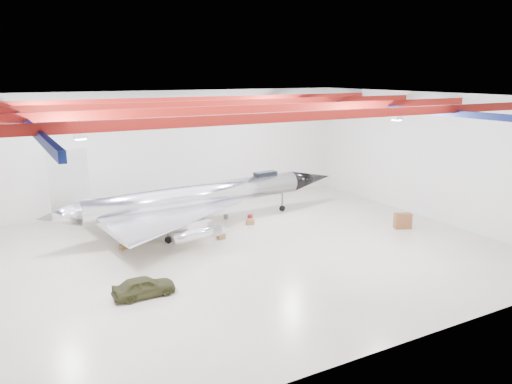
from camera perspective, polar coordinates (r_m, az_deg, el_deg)
floor at (r=35.76m, az=-3.87°, el=-7.16°), size 40.00×40.00×0.00m
wall_back at (r=48.04m, az=-11.61°, el=4.71°), size 40.00×0.00×40.00m
wall_right at (r=46.18m, az=19.16°, el=3.89°), size 0.00×30.00×30.00m
ceiling at (r=33.52m, az=-4.16°, el=10.73°), size 40.00×40.00×0.00m
ceiling_structure at (r=33.56m, az=-4.14°, el=9.58°), size 39.50×29.50×1.08m
jet_aircraft at (r=41.54m, az=-6.67°, el=-0.78°), size 27.13×16.76×7.40m
jeep at (r=29.86m, az=-12.69°, el=-10.50°), size 3.59×1.45×1.22m
desk at (r=43.14m, az=16.42°, el=-3.18°), size 1.54×1.20×1.26m
crate_ply at (r=37.93m, az=-14.90°, el=-6.09°), size 0.59×0.52×0.36m
toolbox_red at (r=42.01m, az=-13.87°, el=-4.14°), size 0.53×0.45×0.33m
parts_bin at (r=42.57m, az=-0.66°, el=-3.41°), size 0.77×0.69×0.45m
crate_small at (r=38.50m, az=-15.05°, el=-5.91°), size 0.40×0.37×0.23m
tool_chest at (r=44.01m, az=-0.69°, el=-2.88°), size 0.59×0.59×0.40m
oil_barrel at (r=38.98m, az=-4.01°, el=-5.08°), size 0.62×0.51×0.41m
spares_box at (r=44.33m, az=-3.47°, el=-2.80°), size 0.51×0.51×0.37m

